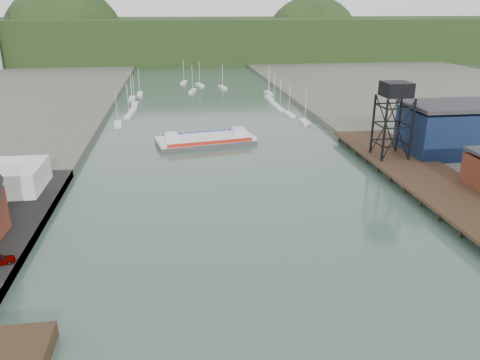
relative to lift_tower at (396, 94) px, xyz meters
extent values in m
cube|color=black|center=(2.00, -13.00, -13.75)|extent=(14.00, 70.00, 0.50)
cylinder|color=black|center=(-4.00, -13.00, -14.85)|extent=(0.60, 0.60, 2.20)
cylinder|color=black|center=(8.00, -13.00, -14.85)|extent=(0.60, 0.60, 2.20)
cylinder|color=black|center=(-3.00, -3.00, -7.00)|extent=(0.50, 0.50, 13.00)
cylinder|color=black|center=(3.00, -3.00, -7.00)|extent=(0.50, 0.50, 13.00)
cylinder|color=black|center=(-3.00, 3.00, -7.00)|extent=(0.50, 0.50, 13.00)
cylinder|color=black|center=(3.00, 3.00, -7.00)|extent=(0.50, 0.50, 13.00)
cube|color=black|center=(0.00, 0.00, 1.00)|extent=(5.50, 5.50, 3.00)
cube|color=black|center=(15.00, 2.00, -9.05)|extent=(20.00, 14.00, 10.00)
cube|color=#2D2D33|center=(15.00, 2.00, -3.15)|extent=(20.50, 14.50, 0.80)
cube|color=silver|center=(-62.54, 45.89, -15.30)|extent=(2.67, 7.65, 0.90)
cube|color=silver|center=(-60.28, 57.30, -15.30)|extent=(2.81, 7.67, 0.90)
cube|color=silver|center=(-59.71, 66.17, -15.30)|extent=(2.35, 7.59, 0.90)
cube|color=silver|center=(-59.81, 76.09, -15.30)|extent=(2.01, 7.50, 0.90)
cube|color=silver|center=(-61.64, 88.33, -15.30)|extent=(2.00, 7.50, 0.90)
cube|color=silver|center=(-59.32, 98.17, -15.30)|extent=(2.16, 7.54, 0.90)
cube|color=silver|center=(-7.44, 41.03, -15.30)|extent=(2.53, 7.62, 0.90)
cube|color=silver|center=(-9.54, 52.51, -15.30)|extent=(2.76, 7.67, 0.90)
cube|color=silver|center=(-10.54, 61.29, -15.30)|extent=(2.22, 7.56, 0.90)
cube|color=silver|center=(-10.73, 70.28, -15.30)|extent=(2.18, 7.54, 0.90)
cube|color=silver|center=(-10.33, 81.38, -15.30)|extent=(2.46, 7.61, 0.90)
cube|color=silver|center=(-8.22, 92.99, -15.30)|extent=(2.48, 7.61, 0.90)
cube|color=silver|center=(-38.16, 102.00, -15.30)|extent=(3.78, 7.76, 0.90)
cube|color=silver|center=(-24.96, 110.00, -15.30)|extent=(3.31, 7.74, 0.90)
cube|color=silver|center=(-34.34, 118.00, -15.30)|extent=(3.76, 7.76, 0.90)
cube|color=silver|center=(-41.11, 126.00, -15.30)|extent=(3.40, 7.74, 0.90)
cube|color=#1C3015|center=(-35.00, 242.00, -3.65)|extent=(500.00, 120.00, 28.00)
sphere|color=#1C3015|center=(-115.00, 242.00, -7.65)|extent=(80.00, 80.00, 80.00)
sphere|color=#1C3015|center=(55.00, 252.00, -9.65)|extent=(70.00, 70.00, 70.00)
cube|color=#444446|center=(-38.36, 22.99, -15.16)|extent=(25.72, 14.00, 0.97)
cube|color=silver|center=(-38.36, 22.99, -14.28)|extent=(25.72, 14.00, 0.78)
cube|color=red|center=(-37.46, 18.15, -14.09)|extent=(21.11, 4.03, 0.88)
cube|color=#162F99|center=(-39.25, 27.83, -14.09)|extent=(21.11, 4.03, 0.88)
cube|color=silver|center=(-46.98, 21.40, -13.11)|extent=(3.40, 3.40, 1.95)
cube|color=silver|center=(-29.73, 24.58, -13.11)|extent=(3.40, 3.40, 1.95)
camera|label=1|loc=(-45.66, -92.00, 16.88)|focal=35.00mm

